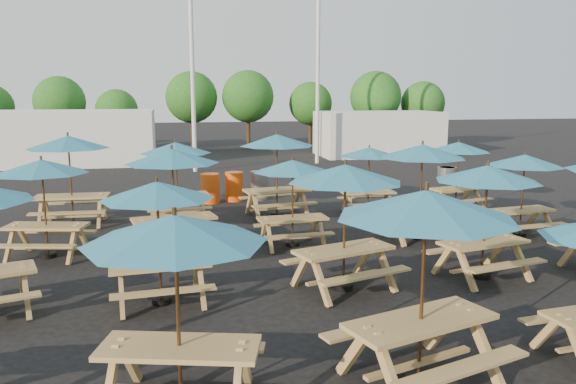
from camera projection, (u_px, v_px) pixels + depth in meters
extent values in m
plane|color=black|center=(300.00, 247.00, 13.64)|extent=(120.00, 120.00, 0.00)
cube|color=#A87E4B|center=(46.00, 226.00, 12.66)|extent=(1.88, 1.05, 0.06)
cube|color=#A87E4B|center=(34.00, 246.00, 12.07)|extent=(1.79, 0.61, 0.04)
cube|color=#A87E4B|center=(59.00, 231.00, 13.35)|extent=(1.79, 0.61, 0.04)
cylinder|color=black|center=(48.00, 255.00, 12.78)|extent=(0.35, 0.35, 0.10)
cylinder|color=brown|center=(45.00, 209.00, 12.59)|extent=(0.04, 0.04, 2.27)
cone|color=teal|center=(42.00, 166.00, 12.42)|extent=(2.39, 2.39, 0.32)
cube|color=#A87E4B|center=(72.00, 196.00, 15.79)|extent=(2.02, 0.83, 0.07)
cube|color=#A87E4B|center=(67.00, 213.00, 15.13)|extent=(2.01, 0.33, 0.04)
cube|color=#A87E4B|center=(78.00, 203.00, 16.55)|extent=(2.01, 0.33, 0.04)
cylinder|color=black|center=(74.00, 223.00, 15.92)|extent=(0.40, 0.40, 0.11)
cylinder|color=brown|center=(71.00, 180.00, 15.71)|extent=(0.05, 0.05, 2.55)
cone|color=teal|center=(68.00, 142.00, 15.52)|extent=(2.33, 2.33, 0.36)
cube|color=#A87E4B|center=(179.00, 348.00, 6.55)|extent=(1.98, 1.17, 0.06)
cube|color=#A87E4B|center=(193.00, 346.00, 7.27)|extent=(1.87, 0.72, 0.04)
cylinder|color=brown|center=(178.00, 313.00, 6.47)|extent=(0.05, 0.05, 2.38)
cone|color=teal|center=(175.00, 229.00, 6.30)|extent=(2.58, 2.58, 0.33)
cube|color=#A87E4B|center=(160.00, 265.00, 9.87)|extent=(1.80, 0.85, 0.06)
cube|color=#A87E4B|center=(164.00, 292.00, 9.32)|extent=(1.75, 0.42, 0.04)
cube|color=#A87E4B|center=(158.00, 269.00, 10.51)|extent=(1.75, 0.42, 0.04)
cylinder|color=black|center=(162.00, 301.00, 9.98)|extent=(0.35, 0.35, 0.10)
cylinder|color=brown|center=(159.00, 243.00, 9.80)|extent=(0.04, 0.04, 2.22)
cone|color=teal|center=(157.00, 190.00, 9.64)|extent=(2.17, 2.17, 0.31)
cube|color=#A87E4B|center=(174.00, 218.00, 13.16)|extent=(2.04, 1.14, 0.06)
cube|color=#A87E4B|center=(182.00, 238.00, 12.58)|extent=(1.93, 0.67, 0.04)
cube|color=#A87E4B|center=(168.00, 225.00, 13.85)|extent=(1.93, 0.67, 0.04)
cylinder|color=black|center=(175.00, 249.00, 13.29)|extent=(0.38, 0.38, 0.11)
cylinder|color=brown|center=(173.00, 200.00, 13.08)|extent=(0.05, 0.05, 2.45)
cone|color=teal|center=(172.00, 156.00, 12.90)|extent=(2.60, 2.60, 0.34)
cube|color=#A87E4B|center=(177.00, 195.00, 16.43)|extent=(1.87, 0.89, 0.06)
cube|color=#A87E4B|center=(180.00, 209.00, 15.86)|extent=(1.83, 0.44, 0.04)
cube|color=#A87E4B|center=(175.00, 201.00, 17.10)|extent=(1.83, 0.44, 0.04)
cylinder|color=black|center=(178.00, 218.00, 16.55)|extent=(0.36, 0.36, 0.10)
cylinder|color=brown|center=(177.00, 181.00, 16.36)|extent=(0.04, 0.04, 2.31)
cone|color=teal|center=(176.00, 148.00, 16.19)|extent=(2.26, 2.26, 0.32)
cube|color=#A87E4B|center=(421.00, 321.00, 7.17)|extent=(2.14, 1.34, 0.07)
cube|color=#A87E4B|center=(462.00, 369.00, 6.60)|extent=(1.99, 0.86, 0.04)
cube|color=#A87E4B|center=(384.00, 324.00, 7.86)|extent=(1.99, 0.86, 0.04)
cylinder|color=black|center=(419.00, 376.00, 7.31)|extent=(0.40, 0.40, 0.11)
cylinder|color=brown|center=(422.00, 287.00, 7.09)|extent=(0.05, 0.05, 2.55)
cone|color=teal|center=(426.00, 204.00, 6.91)|extent=(2.84, 2.84, 0.35)
cube|color=#A87E4B|center=(344.00, 250.00, 10.58)|extent=(2.03, 1.28, 0.06)
cube|color=#A87E4B|center=(366.00, 275.00, 10.03)|extent=(1.89, 0.83, 0.04)
cube|color=#A87E4B|center=(324.00, 256.00, 11.23)|extent=(1.89, 0.83, 0.04)
cylinder|color=black|center=(343.00, 286.00, 10.71)|extent=(0.38, 0.38, 0.11)
cylinder|color=brown|center=(344.00, 227.00, 10.50)|extent=(0.05, 0.05, 2.43)
cone|color=teal|center=(345.00, 173.00, 10.32)|extent=(2.71, 2.71, 0.34)
cube|color=#A87E4B|center=(293.00, 218.00, 13.63)|extent=(1.72, 0.77, 0.06)
cube|color=#A87E4B|center=(300.00, 235.00, 13.09)|extent=(1.69, 0.36, 0.04)
cube|color=#A87E4B|center=(286.00, 224.00, 14.26)|extent=(1.69, 0.36, 0.04)
cylinder|color=black|center=(292.00, 244.00, 13.74)|extent=(0.33, 0.33, 0.09)
cylinder|color=brown|center=(293.00, 203.00, 13.56)|extent=(0.04, 0.04, 2.14)
cone|color=teal|center=(293.00, 166.00, 13.40)|extent=(2.04, 2.04, 0.30)
cube|color=#A87E4B|center=(277.00, 190.00, 16.92)|extent=(2.06, 1.05, 0.07)
cube|color=#A87E4B|center=(285.00, 205.00, 16.30)|extent=(1.98, 0.56, 0.04)
cube|color=#A87E4B|center=(270.00, 196.00, 17.64)|extent=(1.98, 0.56, 0.04)
cylinder|color=black|center=(277.00, 214.00, 17.05)|extent=(0.39, 0.39, 0.11)
cylinder|color=brown|center=(277.00, 175.00, 16.84)|extent=(0.05, 0.05, 2.51)
cone|color=teal|center=(277.00, 140.00, 16.65)|extent=(2.54, 2.54, 0.35)
cube|color=#A87E4B|center=(566.00, 316.00, 8.43)|extent=(1.60, 0.39, 0.04)
cube|color=#A87E4B|center=(483.00, 242.00, 11.24)|extent=(1.93, 1.08, 0.06)
cube|color=#A87E4B|center=(508.00, 265.00, 10.69)|extent=(1.83, 0.64, 0.04)
cube|color=#A87E4B|center=(460.00, 248.00, 11.89)|extent=(1.83, 0.64, 0.04)
cylinder|color=black|center=(481.00, 275.00, 11.36)|extent=(0.36, 0.36, 0.10)
cylinder|color=brown|center=(485.00, 222.00, 11.17)|extent=(0.04, 0.04, 2.32)
cone|color=teal|center=(488.00, 173.00, 11.00)|extent=(2.46, 2.46, 0.32)
cube|color=#A87E4B|center=(420.00, 209.00, 14.30)|extent=(1.97, 0.89, 0.06)
cube|color=#A87E4B|center=(434.00, 227.00, 13.69)|extent=(1.93, 0.42, 0.04)
cube|color=#A87E4B|center=(406.00, 215.00, 15.02)|extent=(1.93, 0.42, 0.04)
cylinder|color=black|center=(419.00, 236.00, 14.43)|extent=(0.38, 0.38, 0.11)
cylinder|color=brown|center=(421.00, 192.00, 14.22)|extent=(0.05, 0.05, 2.45)
cone|color=teal|center=(422.00, 151.00, 14.04)|extent=(2.34, 2.34, 0.34)
cube|color=#A87E4B|center=(368.00, 192.00, 17.31)|extent=(1.65, 0.68, 0.05)
cube|color=#A87E4B|center=(374.00, 204.00, 16.77)|extent=(1.64, 0.27, 0.04)
cube|color=#A87E4B|center=(362.00, 197.00, 17.93)|extent=(1.64, 0.27, 0.04)
cylinder|color=black|center=(368.00, 212.00, 17.41)|extent=(0.33, 0.33, 0.09)
cylinder|color=brown|center=(368.00, 180.00, 17.24)|extent=(0.04, 0.04, 2.09)
cone|color=teal|center=(369.00, 152.00, 17.09)|extent=(1.90, 1.90, 0.29)
cube|color=#A87E4B|center=(521.00, 210.00, 14.55)|extent=(1.76, 0.85, 0.06)
cube|color=#A87E4B|center=(538.00, 226.00, 14.02)|extent=(1.71, 0.43, 0.04)
cube|color=#A87E4B|center=(504.00, 215.00, 15.18)|extent=(1.71, 0.43, 0.04)
cylinder|color=black|center=(519.00, 234.00, 14.66)|extent=(0.34, 0.34, 0.09)
cylinder|color=brown|center=(522.00, 195.00, 14.48)|extent=(0.04, 0.04, 2.17)
cone|color=teal|center=(525.00, 160.00, 14.32)|extent=(2.14, 2.14, 0.30)
cube|color=#A87E4B|center=(456.00, 188.00, 17.77)|extent=(1.83, 1.05, 0.06)
cube|color=#A87E4B|center=(470.00, 200.00, 17.25)|extent=(1.73, 0.63, 0.04)
cube|color=#A87E4B|center=(443.00, 194.00, 18.38)|extent=(1.73, 0.63, 0.04)
cylinder|color=black|center=(455.00, 209.00, 17.89)|extent=(0.34, 0.34, 0.10)
cylinder|color=brown|center=(457.00, 176.00, 17.70)|extent=(0.04, 0.04, 2.20)
cone|color=teal|center=(459.00, 147.00, 17.54)|extent=(2.36, 2.36, 0.31)
cylinder|color=#E84F0D|center=(210.00, 188.00, 19.02)|extent=(0.62, 0.62, 1.00)
cylinder|color=#E84F0D|center=(234.00, 187.00, 19.39)|extent=(0.62, 0.62, 1.00)
cylinder|color=gray|center=(259.00, 185.00, 19.61)|extent=(0.62, 0.62, 1.00)
cylinder|color=gray|center=(446.00, 181.00, 20.68)|extent=(0.62, 0.62, 1.00)
cylinder|color=gray|center=(447.00, 181.00, 20.67)|extent=(0.62, 0.62, 1.00)
cylinder|color=silver|center=(192.00, 42.00, 25.71)|extent=(0.20, 0.20, 12.00)
cylinder|color=silver|center=(318.00, 48.00, 28.91)|extent=(0.20, 0.20, 12.00)
cube|color=silver|center=(75.00, 138.00, 29.21)|extent=(8.00, 4.00, 2.80)
cube|color=silver|center=(378.00, 134.00, 33.50)|extent=(7.00, 4.00, 2.60)
cylinder|color=#382314|center=(62.00, 136.00, 34.63)|extent=(0.24, 0.24, 2.14)
sphere|color=#1E5919|center=(60.00, 102.00, 34.26)|extent=(3.11, 3.11, 3.11)
cylinder|color=#382314|center=(118.00, 138.00, 35.07)|extent=(0.24, 0.24, 1.78)
sphere|color=#1E5919|center=(117.00, 110.00, 34.77)|extent=(2.59, 2.59, 2.59)
cylinder|color=#382314|center=(193.00, 132.00, 36.95)|extent=(0.24, 0.24, 2.31)
sphere|color=#1E5919|center=(191.00, 97.00, 36.56)|extent=(3.36, 3.36, 3.36)
cylinder|color=#382314|center=(248.00, 131.00, 37.22)|extent=(0.24, 0.24, 2.35)
sphere|color=#1E5919|center=(248.00, 96.00, 36.82)|extent=(3.41, 3.41, 3.41)
cylinder|color=#382314|center=(310.00, 133.00, 38.49)|extent=(0.24, 0.24, 2.02)
sphere|color=#1E5919|center=(310.00, 103.00, 38.14)|extent=(2.94, 2.94, 2.94)
cylinder|color=#382314|center=(375.00, 131.00, 37.52)|extent=(0.24, 0.24, 2.32)
sphere|color=#1E5919|center=(376.00, 97.00, 37.13)|extent=(3.38, 3.38, 3.38)
cylinder|color=#382314|center=(422.00, 133.00, 38.23)|extent=(0.24, 0.24, 2.03)
sphere|color=#1E5919|center=(423.00, 103.00, 37.89)|extent=(2.95, 2.95, 2.95)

